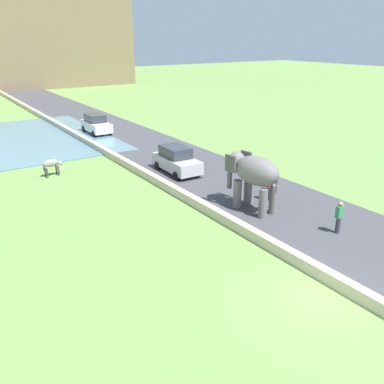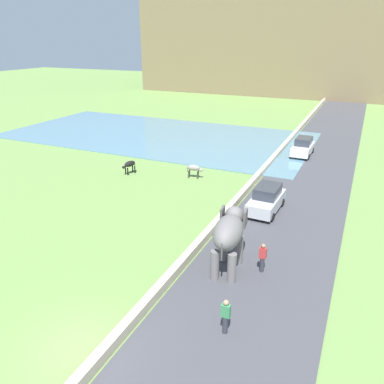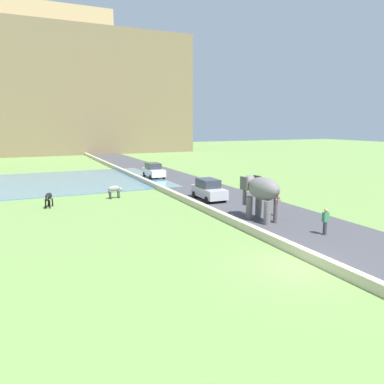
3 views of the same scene
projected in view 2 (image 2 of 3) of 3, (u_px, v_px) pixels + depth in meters
name	position (u px, v px, depth m)	size (l,w,h in m)	color
ground_plane	(78.00, 348.00, 14.47)	(220.00, 220.00, 0.00)	#6B8E47
road_surface	(302.00, 190.00, 29.36)	(7.00, 120.00, 0.06)	#424247
barrier_wall	(247.00, 188.00, 29.05)	(0.40, 110.00, 0.50)	beige
lake	(157.00, 135.00, 45.79)	(36.00, 18.00, 0.08)	slate
hill_distant	(305.00, 26.00, 79.79)	(64.00, 28.00, 26.23)	#7F6B4C
elephant	(229.00, 234.00, 18.64)	(1.73, 3.55, 2.99)	slate
person_beside_elephant	(263.00, 257.00, 18.80)	(0.36, 0.22, 1.63)	#33333D
person_trailing	(226.00, 316.00, 14.84)	(0.36, 0.22, 1.63)	#33333D
car_white	(303.00, 147.00, 37.64)	(1.83, 4.02, 1.80)	white
car_silver	(267.00, 199.00, 25.47)	(1.90, 4.05, 1.80)	#B7B7BC
cow_grey	(194.00, 169.00, 31.62)	(1.42, 0.61, 1.15)	gray
cow_black	(129.00, 165.00, 32.58)	(0.77, 1.42, 1.15)	black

